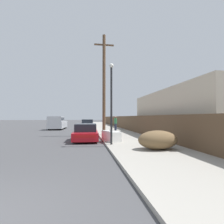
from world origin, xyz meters
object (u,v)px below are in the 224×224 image
parked_sports_car_red (86,133)px  brush_pile (158,140)px  car_parked_far (87,123)px  pedestrian (116,123)px  car_parked_mid (88,124)px  pickup_truck (57,123)px  street_lamp (111,97)px  discarded_fridge (111,136)px  utility_pole (104,83)px

parked_sports_car_red → brush_pile: size_ratio=2.33×
car_parked_far → pedestrian: 13.80m
car_parked_mid → pickup_truck: bearing=-167.7°
car_parked_mid → pedestrian: bearing=-54.9°
street_lamp → pickup_truck: bearing=109.4°
car_parked_far → car_parked_mid: bearing=-93.2°
car_parked_mid → street_lamp: 16.19m
parked_sports_car_red → car_parked_mid: car_parked_mid is taller
pickup_truck → street_lamp: bearing=111.3°
parked_sports_car_red → brush_pile: (3.51, -5.00, 0.03)m
discarded_fridge → street_lamp: bearing=-113.4°
brush_pile → pedestrian: (0.07, 12.54, 0.42)m
car_parked_far → brush_pile: 26.14m
discarded_fridge → street_lamp: (-0.20, -1.48, 2.43)m
car_parked_far → pedestrian: bearing=-79.6°
discarded_fridge → pedestrian: pedestrian is taller
parked_sports_car_red → car_parked_mid: size_ratio=1.01×
parked_sports_car_red → utility_pole: size_ratio=0.51×
utility_pole → parked_sports_car_red: bearing=-123.0°
brush_pile → pedestrian: bearing=89.7°
pedestrian → discarded_fridge: bearing=-101.8°
discarded_fridge → brush_pile: size_ratio=0.97×
discarded_fridge → pickup_truck: pickup_truck is taller
discarded_fridge → car_parked_far: 22.62m
brush_pile → car_parked_far: bearing=97.0°
pickup_truck → street_lamp: street_lamp is taller
discarded_fridge → utility_pole: (-0.03, 4.15, 4.36)m
pickup_truck → utility_pole: bearing=121.7°
discarded_fridge → car_parked_mid: (-1.35, 14.51, 0.19)m
discarded_fridge → pedestrian: (1.91, 9.18, 0.55)m
parked_sports_car_red → car_parked_mid: bearing=90.0°
pedestrian → pickup_truck: bearing=148.0°
parked_sports_car_red → pedestrian: bearing=66.1°
discarded_fridge → pickup_truck: 14.96m
discarded_fridge → street_lamp: 2.85m
car_parked_far → utility_pole: size_ratio=0.52×
car_parked_mid → street_lamp: (1.15, -15.99, 2.24)m
utility_pole → street_lamp: bearing=-91.7°
pickup_truck → brush_pile: (7.43, -17.23, -0.32)m
car_parked_mid → utility_pole: utility_pole is taller
car_parked_mid → pickup_truck: 4.30m
pickup_truck → street_lamp: 16.39m
brush_pile → street_lamp: bearing=137.4°
utility_pole → car_parked_far: bearing=94.1°
street_lamp → brush_pile: street_lamp is taller
parked_sports_car_red → pickup_truck: (-3.92, 12.24, 0.34)m
car_parked_mid → pickup_truck: size_ratio=0.85×
parked_sports_car_red → discarded_fridge: bearing=-42.9°
car_parked_far → street_lamp: size_ratio=1.00×
car_parked_mid → brush_pile: 18.15m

